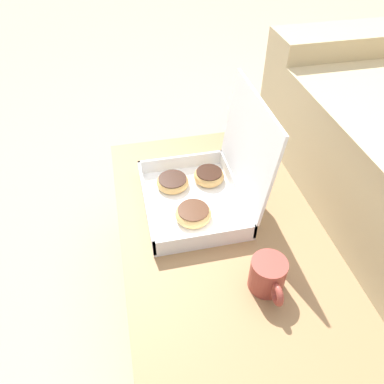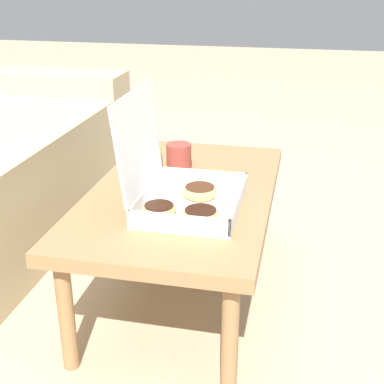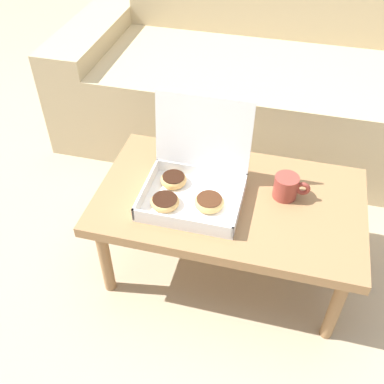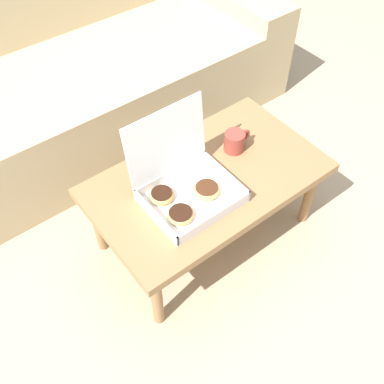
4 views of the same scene
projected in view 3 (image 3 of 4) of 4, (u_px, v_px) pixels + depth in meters
ground_plane at (232, 235)px, 1.99m from camera, size 12.00×12.00×0.00m
couch at (265, 79)px, 2.38m from camera, size 2.10×0.90×0.98m
coffee_table at (229, 205)px, 1.64m from camera, size 0.96×0.56×0.38m
pastry_box at (192, 182)px, 1.58m from camera, size 0.34×0.32×0.33m
coffee_mug at (287, 187)px, 1.58m from camera, size 0.13×0.09×0.09m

